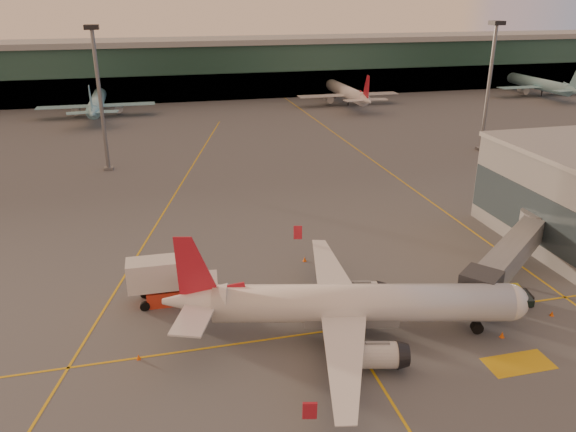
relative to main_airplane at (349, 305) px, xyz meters
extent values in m
plane|color=#4C4F54|center=(-4.76, -3.83, -3.38)|extent=(600.00, 600.00, 0.00)
cube|color=gold|center=(-4.76, 1.17, -3.37)|extent=(80.00, 0.25, 0.01)
cube|color=gold|center=(-14.76, 41.17, -3.37)|extent=(31.30, 115.98, 0.01)
cube|color=gold|center=(25.24, 66.17, -3.37)|extent=(0.25, 160.00, 0.01)
cube|color=gold|center=(0.24, -11.83, -3.37)|extent=(0.25, 30.00, 0.01)
cube|color=gold|center=(13.24, -7.83, -3.37)|extent=(6.00, 3.00, 0.01)
cube|color=#19382D|center=(-4.76, 138.17, 4.62)|extent=(400.00, 18.00, 16.00)
cube|color=gray|center=(-4.76, 138.17, 13.42)|extent=(400.00, 20.00, 1.60)
cube|color=black|center=(-4.76, 129.67, 0.62)|extent=(400.00, 1.00, 8.00)
cube|color=#2D3D47|center=(28.29, 14.17, 1.62)|extent=(0.30, 21.60, 6.00)
cylinder|color=slate|center=(-24.76, 62.17, 9.12)|extent=(0.70, 0.70, 25.00)
cube|color=black|center=(-24.76, 62.17, 21.82)|extent=(2.40, 2.40, 0.80)
cube|color=slate|center=(-24.76, 62.17, -3.13)|extent=(1.60, 1.60, 0.50)
cylinder|color=slate|center=(50.24, 58.17, 9.12)|extent=(0.70, 0.70, 25.00)
cube|color=black|center=(50.24, 58.17, 21.82)|extent=(2.40, 2.40, 0.80)
cube|color=slate|center=(50.24, 58.17, -3.13)|extent=(1.60, 1.60, 0.50)
cylinder|color=silver|center=(1.15, -0.27, 0.19)|extent=(27.85, 9.91, 3.57)
sphere|color=silver|center=(14.66, -3.50, 0.19)|extent=(3.49, 3.49, 3.49)
cube|color=black|center=(15.65, -3.73, 0.63)|extent=(2.10, 2.63, 0.62)
cone|color=silver|center=(-14.01, 3.34, 0.46)|extent=(6.72, 4.71, 3.39)
cube|color=silver|center=(-14.38, 0.30, 0.55)|extent=(4.78, 6.41, 0.18)
cylinder|color=silver|center=(0.55, -5.70, -1.77)|extent=(4.16, 3.12, 2.32)
cylinder|color=black|center=(-1.36, -2.06, -2.58)|extent=(1.85, 1.59, 1.60)
cylinder|color=black|center=(-1.36, -2.06, -2.08)|extent=(0.32, 0.32, 0.98)
cube|color=silver|center=(-12.97, 6.23, 0.55)|extent=(3.41, 6.01, 0.18)
cylinder|color=silver|center=(3.07, 4.84, -1.77)|extent=(4.16, 3.12, 2.32)
cylinder|color=black|center=(-0.29, 2.45, -2.58)|extent=(1.85, 1.59, 1.60)
cylinder|color=black|center=(-0.29, 2.45, -2.08)|extent=(0.32, 0.32, 0.98)
cube|color=slate|center=(0.16, -0.04, -0.97)|extent=(9.23, 4.82, 1.43)
cylinder|color=black|center=(12.03, -2.87, -2.58)|extent=(1.26, 0.95, 1.12)
cube|color=slate|center=(21.04, 5.47, 0.49)|extent=(18.05, 15.41, 2.70)
cube|color=#2D3035|center=(13.34, -0.63, 0.49)|extent=(4.78, 4.78, 3.00)
cube|color=#2D3035|center=(14.84, 0.27, -2.18)|extent=(1.60, 2.40, 2.40)
cylinder|color=black|center=(14.84, -0.83, -2.98)|extent=(0.80, 0.40, 0.80)
cylinder|color=black|center=(14.84, 1.37, -2.98)|extent=(0.80, 0.40, 0.80)
cylinder|color=slate|center=(21.04, 5.47, -2.09)|extent=(0.50, 0.50, 2.57)
cylinder|color=slate|center=(29.24, 12.17, 0.49)|extent=(4.40, 4.40, 3.00)
cylinder|color=slate|center=(29.24, 12.17, -2.09)|extent=(2.40, 2.40, 2.57)
cube|color=red|center=(-16.77, 10.65, -2.54)|extent=(3.60, 2.73, 1.67)
cube|color=silver|center=(-17.11, 10.66, 0.07)|extent=(6.49, 2.89, 3.11)
cylinder|color=black|center=(-18.80, 9.35, -2.88)|extent=(1.01, 0.41, 1.00)
cylinder|color=black|center=(-14.80, 9.29, -2.88)|extent=(1.01, 0.41, 1.00)
cube|color=yellow|center=(8.29, 1.85, -2.86)|extent=(1.95, 1.50, 1.03)
cylinder|color=black|center=(7.51, 1.65, -3.16)|extent=(0.47, 0.33, 0.43)
cylinder|color=black|center=(8.82, 1.24, -3.16)|extent=(0.47, 0.33, 0.43)
cube|color=black|center=(18.83, 1.44, -2.77)|extent=(4.11, 2.72, 1.22)
cube|color=yellow|center=(18.83, 1.44, -1.93)|extent=(1.88, 2.06, 1.00)
cylinder|color=black|center=(17.34, 0.84, -2.99)|extent=(0.83, 0.48, 0.78)
cylinder|color=black|center=(19.95, 0.30, -2.99)|extent=(0.83, 0.48, 0.78)
cone|color=#EB5A0C|center=(21.36, -1.70, -3.11)|extent=(0.42, 0.42, 0.54)
cube|color=#EB5A0C|center=(21.36, -1.70, -3.36)|extent=(0.36, 0.36, 0.03)
cone|color=#EB5A0C|center=(-19.47, 0.96, -3.12)|extent=(0.40, 0.40, 0.51)
cube|color=#EB5A0C|center=(-19.47, 0.96, -3.36)|extent=(0.34, 0.34, 0.03)
cone|color=#EB5A0C|center=(0.29, 16.42, -3.08)|extent=(0.46, 0.46, 0.59)
cube|color=#EB5A0C|center=(0.29, 16.42, -3.36)|extent=(0.40, 0.40, 0.03)
cone|color=#EB5A0C|center=(14.18, -3.88, -3.08)|extent=(0.47, 0.47, 0.59)
cube|color=#EB5A0C|center=(14.18, -3.88, -3.36)|extent=(0.40, 0.40, 0.03)
camera|label=1|loc=(-16.62, -43.01, 27.17)|focal=35.00mm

